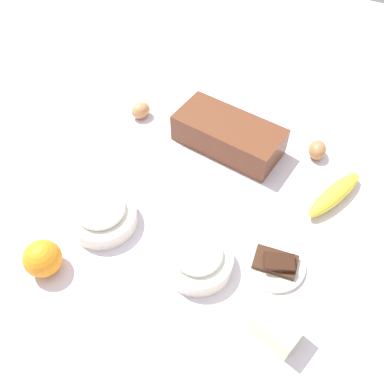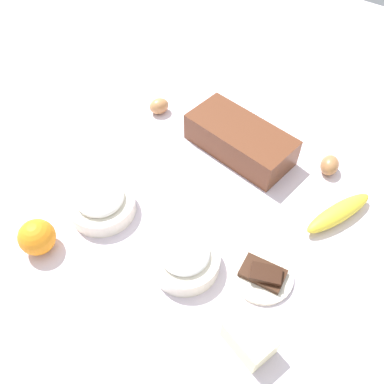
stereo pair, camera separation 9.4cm
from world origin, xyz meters
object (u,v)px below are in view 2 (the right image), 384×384
(flour_bowl, at_px, (101,203))
(chocolate_plate, at_px, (263,275))
(loaf_pan, at_px, (240,139))
(sugar_bowl, at_px, (185,258))
(egg_beside_bowl, at_px, (330,165))
(banana, at_px, (339,213))
(butter_block, at_px, (250,338))
(egg_near_butter, at_px, (159,106))
(orange_fruit, at_px, (37,237))

(flour_bowl, height_order, chocolate_plate, flour_bowl)
(loaf_pan, height_order, chocolate_plate, loaf_pan)
(sugar_bowl, bearing_deg, egg_beside_bowl, 72.42)
(egg_beside_bowl, bearing_deg, sugar_bowl, -107.58)
(loaf_pan, xyz_separation_m, sugar_bowl, (0.09, -0.36, -0.01))
(flour_bowl, xyz_separation_m, banana, (0.45, 0.30, -0.01))
(butter_block, bearing_deg, loaf_pan, 123.52)
(loaf_pan, xyz_separation_m, butter_block, (0.28, -0.42, -0.01))
(loaf_pan, distance_m, flour_bowl, 0.39)
(flour_bowl, height_order, egg_beside_bowl, flour_bowl)
(banana, relative_size, chocolate_plate, 1.46)
(egg_near_butter, relative_size, chocolate_plate, 0.43)
(sugar_bowl, bearing_deg, orange_fruit, -152.50)
(sugar_bowl, relative_size, banana, 0.78)
(loaf_pan, xyz_separation_m, banana, (0.30, -0.05, -0.02))
(orange_fruit, bearing_deg, loaf_pan, 68.64)
(egg_near_butter, xyz_separation_m, chocolate_plate, (0.50, -0.28, -0.01))
(sugar_bowl, relative_size, egg_beside_bowl, 2.53)
(loaf_pan, relative_size, orange_fruit, 3.74)
(butter_block, relative_size, egg_near_butter, 1.59)
(egg_beside_bowl, relative_size, chocolate_plate, 0.45)
(butter_block, bearing_deg, orange_fruit, -170.01)
(sugar_bowl, xyz_separation_m, egg_near_butter, (-0.35, 0.36, -0.01))
(sugar_bowl, height_order, egg_near_butter, sugar_bowl)
(sugar_bowl, bearing_deg, chocolate_plate, 26.00)
(butter_block, distance_m, chocolate_plate, 0.14)
(flour_bowl, bearing_deg, chocolate_plate, 9.91)
(egg_beside_bowl, distance_m, chocolate_plate, 0.36)
(loaf_pan, distance_m, banana, 0.30)
(butter_block, relative_size, chocolate_plate, 0.69)
(flour_bowl, relative_size, orange_fruit, 1.96)
(banana, xyz_separation_m, orange_fruit, (-0.50, -0.45, 0.02))
(butter_block, relative_size, egg_beside_bowl, 1.54)
(loaf_pan, relative_size, sugar_bowl, 1.99)
(butter_block, xyz_separation_m, egg_beside_bowl, (-0.06, 0.49, -0.01))
(banana, height_order, orange_fruit, orange_fruit)
(loaf_pan, distance_m, egg_near_butter, 0.27)
(loaf_pan, height_order, orange_fruit, loaf_pan)
(butter_block, bearing_deg, egg_near_butter, 142.54)
(orange_fruit, height_order, egg_near_butter, orange_fruit)
(flour_bowl, distance_m, butter_block, 0.44)
(orange_fruit, bearing_deg, egg_beside_bowl, 53.95)
(flour_bowl, bearing_deg, orange_fruit, -105.36)
(sugar_bowl, distance_m, egg_beside_bowl, 0.45)
(flour_bowl, relative_size, sugar_bowl, 1.04)
(flour_bowl, bearing_deg, sugar_bowl, -0.91)
(egg_beside_bowl, height_order, chocolate_plate, egg_beside_bowl)
(egg_beside_bowl, bearing_deg, loaf_pan, -162.45)
(banana, relative_size, egg_beside_bowl, 3.25)
(flour_bowl, bearing_deg, loaf_pan, 66.21)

